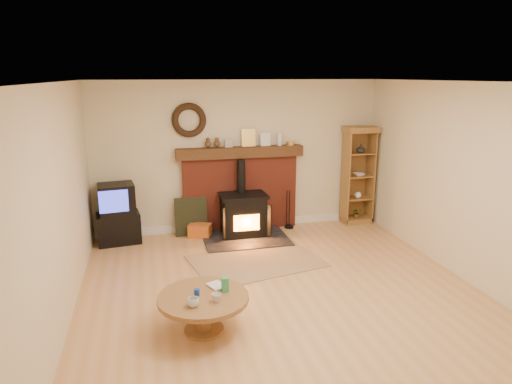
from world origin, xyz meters
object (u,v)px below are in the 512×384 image
object	(u,v)px
tv_unit	(118,215)
curio_cabinet	(357,175)
wood_stove	(244,216)
coffee_table	(204,302)

from	to	relation	value
tv_unit	curio_cabinet	size ratio (longest dim) A/B	0.55
wood_stove	coffee_table	bearing A→B (deg)	-110.19
wood_stove	tv_unit	size ratio (longest dim) A/B	1.42
coffee_table	tv_unit	bearing A→B (deg)	108.58
tv_unit	coffee_table	size ratio (longest dim) A/B	1.01
tv_unit	curio_cabinet	distance (m)	4.27
curio_cabinet	coffee_table	world-z (taller)	curio_cabinet
wood_stove	coffee_table	size ratio (longest dim) A/B	1.44
wood_stove	curio_cabinet	xyz separation A→B (m)	(2.20, 0.28, 0.54)
wood_stove	tv_unit	xyz separation A→B (m)	(-2.05, 0.19, 0.12)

